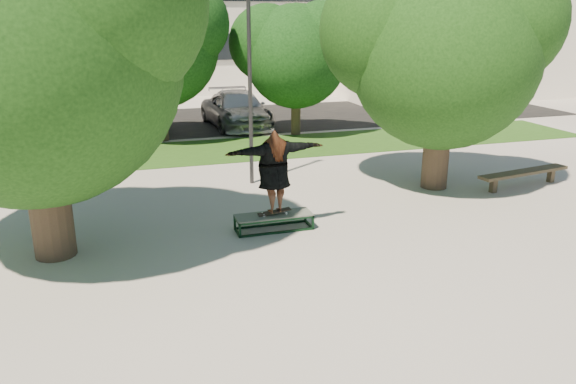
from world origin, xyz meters
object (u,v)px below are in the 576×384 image
object	(u,v)px
lamppost	(250,77)
car_grey	(237,111)
tree_right	(441,43)
bench	(524,173)
tree_left	(23,37)
car_dark	(137,109)
grind_box	(274,222)
car_silver_b	(239,109)

from	to	relation	value
lamppost	car_grey	distance (m)	9.44
tree_right	bench	size ratio (longest dim) A/B	2.01
bench	tree_left	bearing A→B (deg)	175.73
tree_left	car_dark	world-z (taller)	tree_left
lamppost	car_grey	world-z (taller)	lamppost
tree_left	tree_right	distance (m)	10.41
lamppost	car_grey	bearing A→B (deg)	80.53
lamppost	car_grey	size ratio (longest dim) A/B	1.21
car_grey	bench	bearing A→B (deg)	-66.97
grind_box	car_grey	bearing A→B (deg)	81.52
lamppost	grind_box	bearing A→B (deg)	-96.21
grind_box	bench	distance (m)	8.02
tree_right	bench	bearing A→B (deg)	-18.38
grind_box	car_grey	distance (m)	13.08
tree_left	car_silver_b	xyz separation A→B (m)	(6.92, 13.06, -3.64)
bench	car_grey	world-z (taller)	car_grey
car_dark	car_silver_b	world-z (taller)	car_silver_b
car_grey	car_dark	bearing A→B (deg)	154.39
grind_box	car_dark	bearing A→B (deg)	99.22
tree_left	bench	xyz separation A→B (m)	(12.79, 1.13, -4.01)
lamppost	car_grey	xyz separation A→B (m)	(1.50, 8.99, -2.45)
lamppost	car_silver_b	size ratio (longest dim) A/B	1.14
bench	car_grey	xyz separation A→B (m)	(-6.00, 11.77, 0.29)
tree_left	tree_right	bearing A→B (deg)	11.03
tree_right	car_grey	distance (m)	11.92
car_grey	car_silver_b	distance (m)	0.23
tree_left	lamppost	world-z (taller)	tree_left
lamppost	car_silver_b	xyz separation A→B (m)	(1.63, 9.16, -2.37)
car_dark	car_grey	bearing A→B (deg)	-24.68
tree_left	car_grey	world-z (taller)	tree_left
tree_left	car_grey	bearing A→B (deg)	62.23
car_dark	tree_left	bearing A→B (deg)	-102.75
car_dark	car_grey	distance (m)	4.63
grind_box	bench	size ratio (longest dim) A/B	0.56
tree_left	tree_right	xyz separation A→B (m)	(10.21, 1.99, -0.33)
bench	car_grey	bearing A→B (deg)	107.69
tree_left	grind_box	bearing A→B (deg)	-0.32
tree_left	tree_right	world-z (taller)	tree_left
tree_right	lamppost	world-z (taller)	tree_right
tree_right	car_grey	world-z (taller)	tree_right
tree_left	car_silver_b	world-z (taller)	tree_left
tree_left	tree_right	size ratio (longest dim) A/B	1.09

